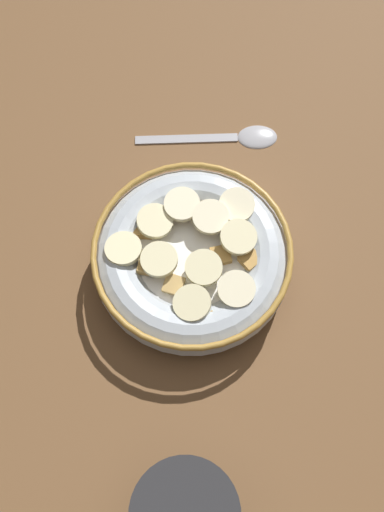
{
  "coord_description": "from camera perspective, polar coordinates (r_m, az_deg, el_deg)",
  "views": [
    {
      "loc": [
        18.98,
        10.18,
        56.93
      ],
      "look_at": [
        0.0,
        0.0,
        3.0
      ],
      "focal_mm": 42.04,
      "sensor_mm": 36.0,
      "label": 1
    }
  ],
  "objects": [
    {
      "name": "spoon",
      "position": [
        0.68,
        4.41,
        11.3
      ],
      "size": [
        9.69,
        14.67,
        0.8
      ],
      "color": "#A5A5AD",
      "rests_on": "ground_plane"
    },
    {
      "name": "ground_plane",
      "position": [
        0.62,
        0.0,
        -1.38
      ],
      "size": [
        119.65,
        119.65,
        2.0
      ],
      "primitive_type": "cube",
      "color": "brown"
    },
    {
      "name": "cereal_bowl",
      "position": [
        0.58,
        0.0,
        -0.14
      ],
      "size": [
        19.36,
        19.36,
        5.49
      ],
      "color": "#B2BCC6",
      "rests_on": "ground_plane"
    }
  ]
}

